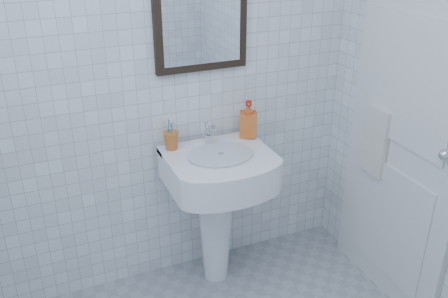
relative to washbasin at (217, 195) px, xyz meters
name	(u,v)px	position (x,y,z in m)	size (l,w,h in m)	color
wall_back	(161,72)	(-0.22, 0.21, 0.67)	(2.20, 0.02, 2.50)	silver
washbasin	(217,195)	(0.00, 0.00, 0.00)	(0.56, 0.41, 0.86)	white
faucet	(209,135)	(0.00, 0.10, 0.33)	(0.05, 0.12, 0.13)	silver
toothbrush_cup	(171,141)	(-0.21, 0.12, 0.32)	(0.08, 0.08, 0.10)	#C66123
soap_dispenser	(248,119)	(0.24, 0.11, 0.38)	(0.09, 0.09, 0.21)	#D55014
wall_mirror	(201,10)	(0.00, 0.19, 0.97)	(0.50, 0.04, 0.62)	black
bathroom_door	(406,130)	(0.86, -0.44, 0.42)	(0.04, 0.80, 2.00)	silver
towel_ring	(383,110)	(0.84, -0.28, 0.47)	(0.18, 0.18, 0.01)	silver
hand_towel	(376,142)	(0.82, -0.28, 0.29)	(0.03, 0.16, 0.38)	beige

